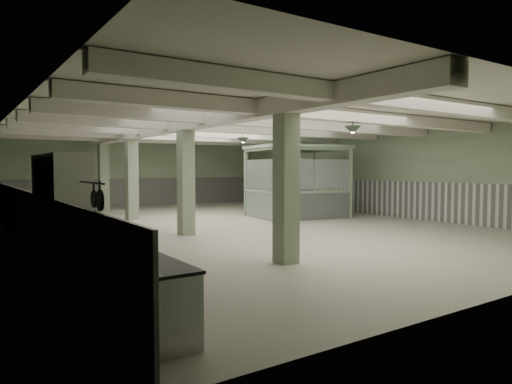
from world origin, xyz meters
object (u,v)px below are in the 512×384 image
walkin_cooler (61,209)px  filing_cabinet (332,200)px  guard_booth (297,170)px  prep_counter (110,275)px

walkin_cooler → filing_cabinet: walkin_cooler is taller
filing_cabinet → guard_booth: bearing=-164.1°
prep_counter → guard_booth: (10.17, 8.24, 1.50)m
prep_counter → guard_booth: bearing=39.0°
prep_counter → walkin_cooler: bearing=91.6°
prep_counter → walkin_cooler: (-0.08, 3.00, 0.76)m
prep_counter → filing_cabinet: 14.51m
walkin_cooler → filing_cabinet: 13.17m
walkin_cooler → filing_cabinet: (12.13, 5.08, -0.60)m
guard_booth → filing_cabinet: guard_booth is taller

